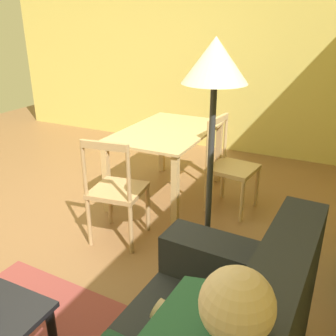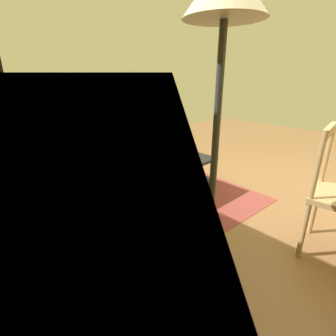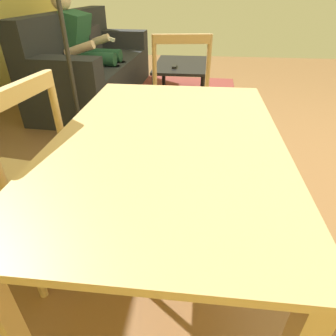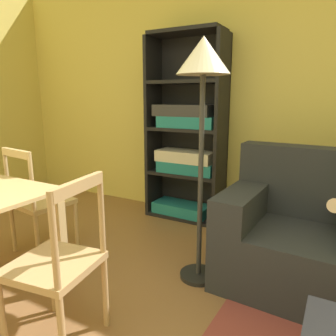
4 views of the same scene
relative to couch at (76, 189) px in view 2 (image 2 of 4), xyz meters
name	(u,v)px [view 2 (image 2 of 4)]	position (x,y,z in m)	size (l,w,h in m)	color
ground_plane	(319,209)	(-1.35, -1.89, -0.36)	(8.09, 8.09, 0.00)	brown
couch	(76,189)	(0.00, 0.00, 0.00)	(2.18, 0.92, 0.97)	#282B30
person_lounging	(78,162)	(-0.10, -0.01, 0.26)	(0.61, 0.90, 1.19)	#23563D
coffee_table	(168,159)	(0.04, -1.10, 0.01)	(0.94, 0.62, 0.42)	black
tv_remote	(175,158)	(-0.15, -1.03, 0.08)	(0.05, 0.17, 0.02)	black
area_rug	(168,188)	(0.04, -1.10, -0.35)	(2.00, 1.40, 0.01)	brown
floor_lamp	(223,28)	(-1.21, -0.27, 1.09)	(0.36, 0.36, 1.72)	black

